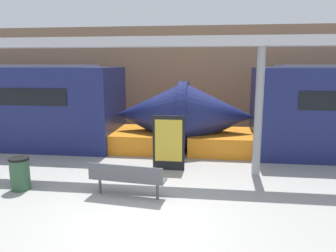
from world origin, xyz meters
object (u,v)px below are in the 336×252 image
Objects in this scene: bench_near at (127,177)px; trash_bin at (20,174)px; poster_board at (169,143)px; support_column_near at (259,113)px.

bench_near is 2.25× the size of trash_bin.
trash_bin is at bearing -149.97° from poster_board.
poster_board reaches higher than trash_bin.
poster_board is at bearing 30.03° from trash_bin.
poster_board is (0.74, 2.25, 0.33)m from bench_near.
trash_bin reaches higher than bench_near.
bench_near is at bearing -108.21° from poster_board.
support_column_near is at bearing 17.35° from trash_bin.
poster_board reaches higher than bench_near.
bench_near is 0.52× the size of support_column_near.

